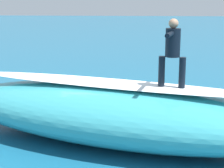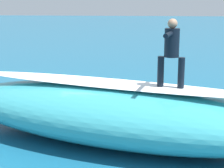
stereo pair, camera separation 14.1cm
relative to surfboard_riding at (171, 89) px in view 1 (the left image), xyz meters
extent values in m
plane|color=#196084|center=(1.87, -2.32, -1.44)|extent=(120.00, 120.00, 0.00)
ellipsoid|color=teal|center=(1.33, -0.41, -0.74)|extent=(9.21, 5.31, 1.40)
ellipsoid|color=white|center=(1.33, -0.41, 0.00)|extent=(7.41, 3.15, 0.08)
ellipsoid|color=yellow|center=(0.00, 0.00, 0.00)|extent=(1.89, 0.90, 0.07)
cylinder|color=black|center=(0.22, -0.06, 0.38)|extent=(0.15, 0.15, 0.69)
cylinder|color=black|center=(-0.22, 0.06, 0.38)|extent=(0.15, 0.15, 0.69)
cylinder|color=black|center=(0.00, 0.00, 1.04)|extent=(0.40, 0.40, 0.62)
sphere|color=tan|center=(0.00, 0.00, 1.46)|extent=(0.21, 0.21, 0.21)
cylinder|color=black|center=(0.11, 0.43, 1.26)|extent=(0.24, 0.57, 0.10)
cylinder|color=black|center=(-0.11, -0.43, 1.26)|extent=(0.24, 0.57, 0.10)
ellipsoid|color=#E0563D|center=(2.91, -3.27, -1.41)|extent=(2.32, 1.77, 0.07)
cylinder|color=black|center=(2.91, -3.27, -1.24)|extent=(0.77, 0.63, 0.27)
sphere|color=tan|center=(3.30, -3.53, -1.19)|extent=(0.19, 0.19, 0.19)
cylinder|color=black|center=(2.30, -2.96, -1.31)|extent=(0.59, 0.44, 0.12)
cylinder|color=black|center=(2.38, -2.83, -1.31)|extent=(0.59, 0.44, 0.12)
camera|label=1|loc=(0.74, 8.30, 2.03)|focal=60.30mm
camera|label=2|loc=(0.60, 8.29, 2.03)|focal=60.30mm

